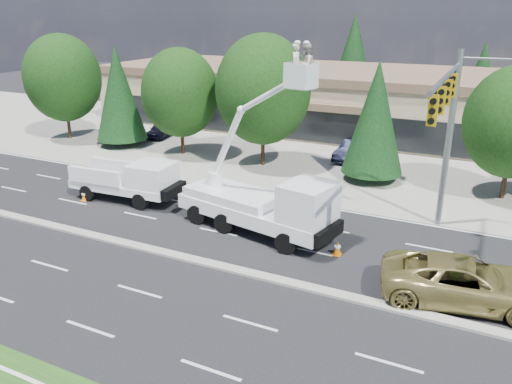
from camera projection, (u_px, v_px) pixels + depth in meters
The scene contains 23 objects.
ground at pixel (184, 258), 22.88m from camera, with size 140.00×140.00×0.00m, color black.
concrete_apron at pixel (323, 153), 39.79m from camera, with size 140.00×22.00×0.01m, color gray.
road_median at pixel (183, 257), 22.86m from camera, with size 120.00×0.55×0.12m, color gray.
strip_mall at pixel (358, 99), 47.26m from camera, with size 50.40×15.40×5.50m.
tree_front_a at pixel (63, 78), 42.76m from camera, with size 6.47×6.47×8.97m.
tree_front_b at pixel (119, 93), 40.61m from camera, with size 4.14×4.14×8.17m.
tree_front_c at pixel (180, 93), 38.02m from camera, with size 5.90×5.90×8.19m.
tree_front_d at pixel (263, 90), 34.92m from camera, with size 6.73×6.73×9.34m.
tree_front_e at pixel (376, 117), 32.07m from camera, with size 4.00×4.00×7.88m.
tree_back_a at pixel (246, 64), 64.33m from camera, with size 3.98×3.98×7.84m.
tree_back_b at pixel (353, 57), 58.10m from camera, with size 5.35×5.35×10.54m.
tree_back_c at pixel (481, 76), 52.89m from camera, with size 3.94×3.94×7.77m.
signal_mast at pixel (449, 119), 22.66m from camera, with size 2.76×10.16×9.00m.
utility_pickup at pixel (131, 184), 29.56m from camera, with size 6.54×2.83×2.46m.
bucket_truck at pixel (267, 197), 24.62m from camera, with size 8.79×4.20×9.51m.
traffic_cone_a at pixel (84, 195), 29.72m from camera, with size 0.40×0.40×0.70m.
traffic_cone_b at pixel (219, 217), 26.53m from camera, with size 0.40×0.40×0.70m.
traffic_cone_c at pixel (226, 222), 26.00m from camera, with size 0.40×0.40×0.70m.
traffic_cone_d at pixel (337, 248), 23.11m from camera, with size 0.40×0.40×0.70m.
traffic_cone_e at pixel (422, 266), 21.48m from camera, with size 0.40×0.40×0.70m.
minivan at pixel (464, 281), 19.22m from camera, with size 2.91×6.31×1.75m, color #A0914D.
parked_car_west at pixel (161, 130), 44.57m from camera, with size 1.58×3.93×1.34m, color black.
parked_car_east at pixel (353, 150), 37.80m from camera, with size 1.59×4.56×1.50m, color black.
Camera 1 is at (11.90, -16.96, 10.70)m, focal length 35.00 mm.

